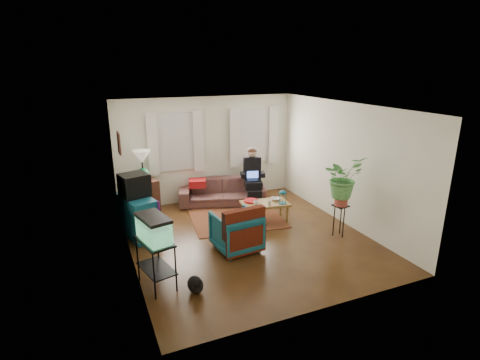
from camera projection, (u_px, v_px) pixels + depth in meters
name	position (u px, v px, depth m)	size (l,w,h in m)	color
floor	(248.00, 238.00, 7.51)	(4.50, 5.00, 0.01)	#4F2B14
ceiling	(249.00, 107.00, 6.74)	(4.50, 5.00, 0.01)	white
wall_back	(207.00, 149.00, 9.32)	(4.50, 0.01, 2.60)	silver
wall_front	(326.00, 225.00, 4.93)	(4.50, 0.01, 2.60)	silver
wall_left	(126.00, 191.00, 6.29)	(0.01, 5.00, 2.60)	silver
wall_right	(344.00, 164.00, 7.96)	(0.01, 5.00, 2.60)	silver
window_left	(175.00, 142.00, 8.93)	(1.08, 0.04, 1.38)	white
window_right	(253.00, 136.00, 9.70)	(1.08, 0.04, 1.38)	white
curtains_left	(176.00, 143.00, 8.86)	(1.36, 0.06, 1.50)	white
curtains_right	(254.00, 137.00, 9.63)	(1.36, 0.06, 1.50)	white
picture_frame	(119.00, 143.00, 6.85)	(0.04, 0.32, 0.40)	#3D2616
area_rug	(237.00, 218.00, 8.43)	(2.00, 1.60, 0.01)	maroon
sofa	(222.00, 187.00, 9.27)	(2.10, 0.83, 0.82)	brown
seated_person	(252.00, 178.00, 9.28)	(0.53, 0.65, 1.25)	black
side_table	(145.00, 196.00, 8.72)	(0.53, 0.53, 0.78)	#382215
table_lamp	(142.00, 166.00, 8.51)	(0.40, 0.40, 0.71)	white
dresser	(138.00, 217.00, 7.45)	(0.47, 0.93, 0.84)	#126A6F
crt_tv	(134.00, 185.00, 7.34)	(0.51, 0.47, 0.45)	black
aquarium_stand	(156.00, 264.00, 5.76)	(0.39, 0.70, 0.78)	black
aquarium	(154.00, 228.00, 5.58)	(0.35, 0.64, 0.41)	#7FD899
black_cat	(195.00, 283.00, 5.68)	(0.23, 0.36, 0.31)	black
armchair	(236.00, 229.00, 6.94)	(0.78, 0.73, 0.81)	#135673
serape_throw	(244.00, 227.00, 6.63)	(0.81, 0.19, 0.66)	#9E0A0A
coffee_table	(265.00, 212.00, 8.27)	(1.03, 0.56, 0.43)	brown
cup_a	(256.00, 203.00, 8.05)	(0.12, 0.12, 0.09)	white
cup_b	(270.00, 203.00, 8.05)	(0.09, 0.09, 0.09)	beige
bowl	(276.00, 199.00, 8.35)	(0.20, 0.20, 0.05)	white
snack_tray	(251.00, 201.00, 8.27)	(0.32, 0.32, 0.04)	#B21414
birdcage	(283.00, 197.00, 8.12)	(0.17, 0.17, 0.30)	#115B6B
plant_stand	(339.00, 221.00, 7.51)	(0.28, 0.28, 0.66)	black
potted_plant	(342.00, 183.00, 7.28)	(0.75, 0.65, 0.83)	#599947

